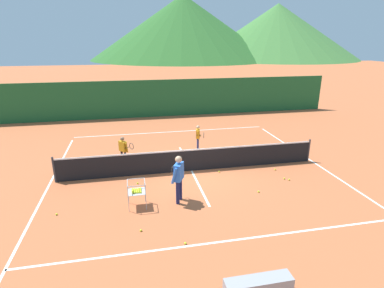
% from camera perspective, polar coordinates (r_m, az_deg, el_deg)
% --- Properties ---
extents(ground_plane, '(120.00, 120.00, 0.00)m').
position_cam_1_polar(ground_plane, '(13.17, -0.08, -4.98)').
color(ground_plane, '#BC6038').
extents(line_baseline_near, '(11.29, 0.08, 0.01)m').
position_cam_1_polar(line_baseline_near, '(9.02, 6.52, -17.42)').
color(line_baseline_near, white).
rests_on(line_baseline_near, ground).
extents(line_baseline_far, '(11.29, 0.08, 0.01)m').
position_cam_1_polar(line_baseline_far, '(18.68, -3.74, 2.28)').
color(line_baseline_far, white).
rests_on(line_baseline_far, ground).
extents(line_sideline_west, '(0.08, 10.87, 0.01)m').
position_cam_1_polar(line_sideline_west, '(13.34, -24.74, -6.49)').
color(line_sideline_west, white).
rests_on(line_sideline_west, ground).
extents(line_sideline_east, '(0.08, 10.87, 0.01)m').
position_cam_1_polar(line_sideline_east, '(15.25, 21.22, -2.90)').
color(line_sideline_east, white).
rests_on(line_sideline_east, ground).
extents(line_service_center, '(0.08, 6.07, 0.01)m').
position_cam_1_polar(line_service_center, '(13.17, -0.08, -4.96)').
color(line_service_center, white).
rests_on(line_service_center, ground).
extents(tennis_net, '(10.96, 0.08, 1.05)m').
position_cam_1_polar(tennis_net, '(12.97, -0.08, -2.96)').
color(tennis_net, '#333338').
rests_on(tennis_net, ground).
extents(instructor, '(0.52, 0.84, 1.68)m').
position_cam_1_polar(instructor, '(10.39, -2.50, -5.70)').
color(instructor, '#191E4C').
rests_on(instructor, ground).
extents(student_0, '(0.66, 0.51, 1.30)m').
position_cam_1_polar(student_0, '(13.87, -12.60, -0.73)').
color(student_0, black).
rests_on(student_0, ground).
extents(student_1, '(0.41, 0.67, 1.26)m').
position_cam_1_polar(student_1, '(15.43, 1.15, 1.65)').
color(student_1, navy).
rests_on(student_1, ground).
extents(ball_cart, '(0.58, 0.58, 0.90)m').
position_cam_1_polar(ball_cart, '(10.42, -10.26, -8.52)').
color(ball_cart, '#B7B7BC').
rests_on(ball_cart, ground).
extents(tennis_ball_0, '(0.07, 0.07, 0.07)m').
position_cam_1_polar(tennis_ball_0, '(12.89, 17.54, -6.30)').
color(tennis_ball_0, yellow).
rests_on(tennis_ball_0, ground).
extents(tennis_ball_1, '(0.07, 0.07, 0.07)m').
position_cam_1_polar(tennis_ball_1, '(13.68, 15.16, -4.58)').
color(tennis_ball_1, yellow).
rests_on(tennis_ball_1, ground).
extents(tennis_ball_2, '(0.07, 0.07, 0.07)m').
position_cam_1_polar(tennis_ball_2, '(8.84, -1.24, -17.89)').
color(tennis_ball_2, yellow).
rests_on(tennis_ball_2, ground).
extents(tennis_ball_3, '(0.07, 0.07, 0.07)m').
position_cam_1_polar(tennis_ball_3, '(11.64, 12.22, -8.61)').
color(tennis_ball_3, yellow).
rests_on(tennis_ball_3, ground).
extents(tennis_ball_4, '(0.07, 0.07, 0.07)m').
position_cam_1_polar(tennis_ball_4, '(13.04, 5.06, -5.13)').
color(tennis_ball_4, yellow).
rests_on(tennis_ball_4, ground).
extents(tennis_ball_5, '(0.07, 0.07, 0.07)m').
position_cam_1_polar(tennis_ball_5, '(9.44, -9.45, -15.50)').
color(tennis_ball_5, yellow).
rests_on(tennis_ball_5, ground).
extents(tennis_ball_6, '(0.07, 0.07, 0.07)m').
position_cam_1_polar(tennis_ball_6, '(12.19, -10.05, -7.15)').
color(tennis_ball_6, yellow).
rests_on(tennis_ball_6, ground).
extents(tennis_ball_7, '(0.07, 0.07, 0.07)m').
position_cam_1_polar(tennis_ball_7, '(12.94, 16.72, -6.11)').
color(tennis_ball_7, yellow).
rests_on(tennis_ball_7, ground).
extents(tennis_ball_8, '(0.07, 0.07, 0.07)m').
position_cam_1_polar(tennis_ball_8, '(10.95, -23.79, -11.80)').
color(tennis_ball_8, yellow).
rests_on(tennis_ball_8, ground).
extents(windscreen_fence, '(24.84, 0.08, 2.63)m').
position_cam_1_polar(windscreen_fence, '(22.32, -5.31, 8.44)').
color(windscreen_fence, '#1E5B2D').
rests_on(windscreen_fence, ground).
extents(courtside_bench, '(1.50, 0.36, 0.46)m').
position_cam_1_polar(courtside_bench, '(7.48, 12.16, -24.55)').
color(courtside_bench, '#99999E').
rests_on(courtside_bench, ground).
extents(hill_0, '(50.29, 50.29, 16.61)m').
position_cam_1_polar(hill_0, '(89.66, -1.65, 20.77)').
color(hill_0, '#2D6628').
rests_on(hill_0, ground).
extents(hill_1, '(44.55, 44.55, 14.57)m').
position_cam_1_polar(hill_1, '(94.46, 15.37, 19.43)').
color(hill_1, '#427A38').
rests_on(hill_1, ground).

